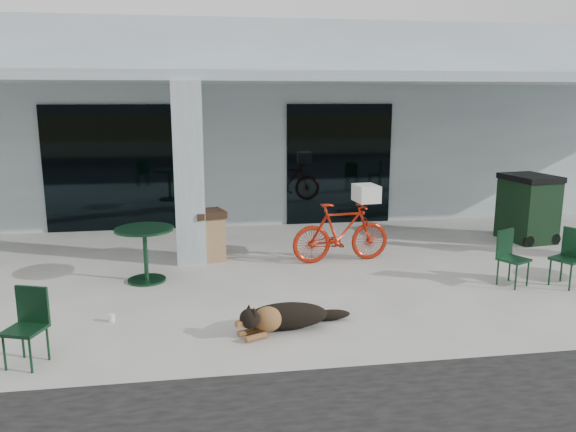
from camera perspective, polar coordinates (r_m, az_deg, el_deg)
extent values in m
plane|color=beige|center=(8.03, 1.00, -8.81)|extent=(80.00, 80.00, 0.00)
cube|color=silver|center=(15.96, -4.22, 9.81)|extent=(22.00, 7.00, 4.50)
cube|color=black|center=(12.62, -17.51, 4.61)|extent=(2.80, 0.06, 2.70)
cube|color=black|center=(12.84, 5.20, 5.24)|extent=(2.40, 0.06, 2.70)
cube|color=silver|center=(9.79, -10.00, 4.23)|extent=(0.50, 0.50, 3.12)
cube|color=silver|center=(11.08, -2.19, 13.84)|extent=(22.00, 2.80, 0.18)
imported|color=#AE220E|center=(9.87, 5.42, -1.67)|extent=(1.80, 0.66, 1.06)
cube|color=white|center=(9.90, 7.95, 2.30)|extent=(0.41, 0.53, 0.30)
cylinder|color=white|center=(7.72, -17.48, -9.85)|extent=(0.10, 0.10, 0.11)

